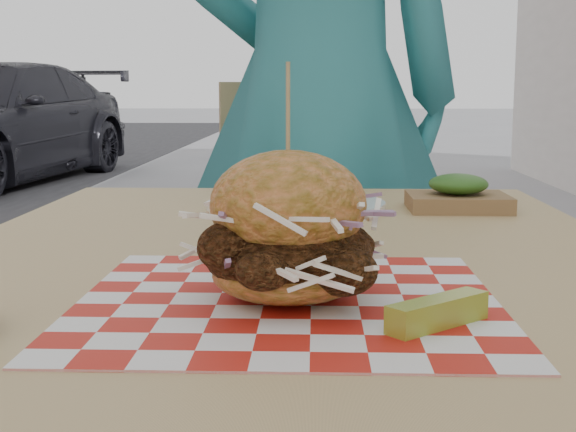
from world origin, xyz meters
The scene contains 8 objects.
diner centered at (-0.32, 1.24, 0.92)m, with size 0.67×0.44×1.84m, color teal.
patio_table centered at (-0.35, 0.29, 0.67)m, with size 0.80×1.20×0.75m.
patio_chair centered at (-0.37, 1.32, 0.55)m, with size 0.50×0.51×0.95m.
paper_liner centered at (-0.34, 0.09, 0.75)m, with size 0.36×0.36×0.00m, color red.
sandwich centered at (-0.34, 0.09, 0.81)m, with size 0.18×0.18×0.20m.
pickle_spear centered at (-0.23, 0.01, 0.76)m, with size 0.10×0.02×0.02m, color #96A02E.
place_setting centered at (-0.35, 0.62, 0.76)m, with size 0.27×0.27×0.02m.
kraft_tray centered at (-0.10, 0.63, 0.77)m, with size 0.15×0.12×0.06m.
Camera 1 is at (-0.32, -0.59, 0.93)m, focal length 50.00 mm.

